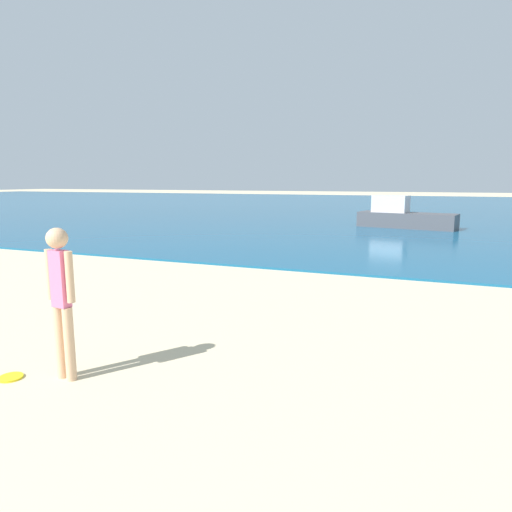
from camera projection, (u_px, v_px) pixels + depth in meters
water at (406, 207)px, 38.42m from camera, size 160.00×60.00×0.06m
person_standing at (61, 295)px, 5.01m from camera, size 0.40×0.23×1.76m
frisbee at (11, 377)px, 5.18m from camera, size 0.27×0.27×0.03m
boat_near at (403, 217)px, 21.25m from camera, size 4.63×2.28×1.51m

